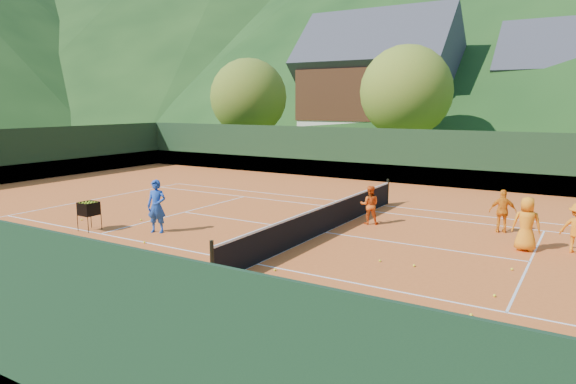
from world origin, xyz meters
The scene contains 31 objects.
ground centered at (0.00, 0.00, 0.00)m, with size 400.00×400.00×0.00m, color #325219.
clay_court centered at (0.00, 0.00, 0.01)m, with size 40.00×24.00×0.02m, color #C75820.
coach centered at (-4.90, -2.96, 0.93)m, with size 0.66×0.43×1.82m, color #1A46AE.
student_a centered at (0.80, 1.98, 0.73)m, with size 0.69×0.54×1.41m, color #F05A15.
student_b centered at (5.16, 3.13, 0.76)m, with size 0.87×0.36×1.48m, color orange.
student_c centered at (6.12, 1.13, 0.84)m, with size 0.80×0.52×1.64m, color orange.
tennis_ball_0 centered at (-1.52, -7.87, 0.05)m, with size 0.07×0.07×0.07m, color #ECF428.
tennis_ball_1 centered at (-1.26, -8.59, 0.05)m, with size 0.07×0.07×0.07m, color #ECF428.
tennis_ball_2 centered at (6.02, -3.31, 0.05)m, with size 0.07×0.07×0.07m, color #ECF428.
tennis_ball_3 centered at (2.83, -2.18, 0.05)m, with size 0.07×0.07×0.07m, color #ECF428.
tennis_ball_4 centered at (6.08, -1.06, 0.05)m, with size 0.07×0.07×0.07m, color #ECF428.
tennis_ball_5 centered at (2.41, -5.60, 0.05)m, with size 0.07×0.07×0.07m, color #ECF428.
tennis_ball_6 centered at (-2.94, -9.19, 0.05)m, with size 0.07×0.07×0.07m, color #ECF428.
tennis_ball_7 centered at (-1.10, -0.86, 0.05)m, with size 0.07×0.07×0.07m, color #ECF428.
tennis_ball_8 centered at (-6.72, -2.02, 0.05)m, with size 0.07×0.07×0.07m, color #ECF428.
tennis_ball_9 centered at (-0.75, -1.82, 0.05)m, with size 0.07×0.07×0.07m, color #ECF428.
tennis_ball_10 centered at (3.78, -2.10, 0.05)m, with size 0.07×0.07×0.07m, color #ECF428.
tennis_ball_11 centered at (-4.23, -4.20, 0.05)m, with size 0.07×0.07×0.07m, color #ECF428.
tennis_ball_12 centered at (0.76, -4.36, 0.05)m, with size 0.07×0.07×0.07m, color #ECF428.
tennis_ball_13 centered at (3.36, -5.89, 0.05)m, with size 0.07×0.07×0.07m, color #ECF428.
tennis_ball_14 centered at (-6.54, -4.86, 0.05)m, with size 0.07×0.07×0.07m, color #ECF428.
tennis_ball_15 centered at (-8.67, -3.15, 0.05)m, with size 0.07×0.07×0.07m, color #ECF428.
tennis_ball_16 centered at (-3.83, -8.38, 0.05)m, with size 0.07×0.07×0.07m, color #ECF428.
tennis_ball_17 centered at (5.80, -4.71, 0.05)m, with size 0.07×0.07×0.07m, color #ECF428.
court_lines centered at (0.00, 0.00, 0.02)m, with size 23.83×11.03×0.00m.
tennis_net centered at (0.00, 0.00, 0.52)m, with size 0.10×12.07×1.10m.
perimeter_fence centered at (0.00, 0.00, 1.27)m, with size 40.40×24.24×3.00m.
ball_hopper centered at (-7.12, -3.98, 0.77)m, with size 0.57×0.57×1.00m.
chalet_left centered at (-10.00, 30.00, 5.65)m, with size 13.80×9.93×12.92m.
tree_a centered at (-16.00, 18.00, 4.87)m, with size 6.00×6.00×7.88m.
tree_b centered at (-4.00, 20.00, 5.19)m, with size 6.40×6.40×8.40m.
Camera 1 is at (7.76, -15.23, 4.35)m, focal length 32.00 mm.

